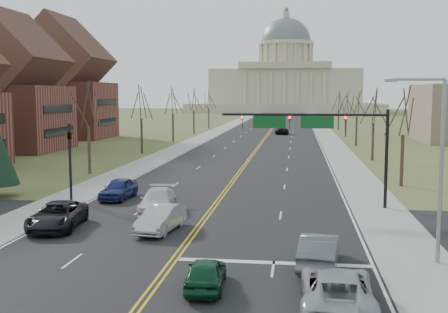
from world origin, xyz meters
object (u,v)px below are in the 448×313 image
(signal_left, at_px, (70,153))
(street_light, at_px, (436,158))
(car_nb_outer_lead, at_px, (319,250))
(car_sb_outer_lead, at_px, (57,216))
(signal_mast, at_px, (316,129))
(car_far_nb, at_px, (282,130))
(car_far_sb, at_px, (266,120))
(car_sb_outer_second, at_px, (119,189))
(car_nb_inner_lead, at_px, (206,273))
(car_sb_inner_lead, at_px, (161,219))
(car_sb_inner_second, at_px, (158,201))
(car_nb_outer_second, at_px, (337,290))

(signal_left, distance_m, street_light, 27.78)
(car_nb_outer_lead, relative_size, car_sb_outer_lead, 0.86)
(signal_mast, xyz_separation_m, car_far_nb, (-4.62, 76.10, -4.97))
(car_far_sb, bearing_deg, car_sb_outer_lead, -92.07)
(car_sb_outer_second, bearing_deg, car_nb_inner_lead, -59.04)
(car_sb_inner_lead, relative_size, car_sb_outer_second, 0.99)
(car_sb_outer_second, bearing_deg, car_sb_inner_second, -42.48)
(car_nb_inner_lead, xyz_separation_m, car_sb_inner_second, (-5.90, 15.10, 0.13))
(car_sb_outer_lead, distance_m, car_far_nb, 85.91)
(signal_left, relative_size, car_nb_outer_second, 1.01)
(car_nb_outer_lead, relative_size, car_far_nb, 0.88)
(car_far_nb, relative_size, car_far_sb, 1.39)
(car_sb_inner_second, distance_m, car_far_nb, 79.83)
(car_sb_outer_lead, height_order, car_far_sb, car_sb_outer_lead)
(car_nb_outer_lead, xyz_separation_m, car_nb_outer_second, (0.46, -5.50, 0.01))
(car_nb_outer_second, height_order, car_sb_outer_second, car_nb_outer_second)
(street_light, bearing_deg, car_nb_inner_lead, -154.13)
(car_far_sb, bearing_deg, signal_left, -93.56)
(car_nb_outer_second, height_order, car_sb_inner_lead, car_nb_outer_second)
(car_sb_outer_second, height_order, car_far_nb, car_sb_outer_second)
(signal_mast, distance_m, car_sb_outer_second, 16.19)
(car_sb_inner_lead, distance_m, car_sb_outer_lead, 6.55)
(car_sb_inner_lead, xyz_separation_m, car_far_nb, (4.89, 85.07, -0.01))
(signal_mast, height_order, car_nb_outer_lead, signal_mast)
(car_far_nb, bearing_deg, car_nb_outer_lead, 87.39)
(car_nb_outer_second, distance_m, car_sb_inner_second, 20.31)
(signal_mast, distance_m, car_nb_inner_lead, 19.95)
(signal_mast, height_order, car_sb_inner_lead, signal_mast)
(signal_mast, distance_m, car_far_sb, 126.16)
(car_nb_outer_second, xyz_separation_m, car_far_sb, (-10.77, 145.98, -0.14))
(signal_mast, bearing_deg, car_nb_outer_lead, -90.99)
(car_nb_inner_lead, bearing_deg, car_sb_outer_second, -65.44)
(car_nb_inner_lead, relative_size, car_sb_outer_second, 0.82)
(street_light, bearing_deg, signal_mast, 111.41)
(car_nb_outer_lead, relative_size, car_sb_outer_second, 1.03)
(car_sb_inner_lead, xyz_separation_m, car_sb_inner_second, (-1.57, 5.50, 0.02))
(signal_left, height_order, car_sb_outer_lead, signal_left)
(car_nb_outer_lead, bearing_deg, signal_left, -32.18)
(street_light, distance_m, car_sb_inner_second, 19.69)
(car_sb_outer_second, relative_size, car_far_nb, 0.86)
(car_nb_inner_lead, relative_size, car_far_sb, 0.98)
(signal_mast, xyz_separation_m, car_sb_inner_second, (-11.08, -3.48, -4.94))
(signal_mast, height_order, car_far_nb, signal_mast)
(car_sb_outer_lead, bearing_deg, car_far_sb, 80.91)
(signal_mast, distance_m, signal_left, 19.06)
(signal_mast, xyz_separation_m, car_sb_inner_lead, (-9.51, -8.98, -4.96))
(car_nb_inner_lead, bearing_deg, car_sb_inner_lead, -68.78)
(car_far_nb, bearing_deg, car_sb_outer_lead, 76.99)
(signal_left, height_order, car_far_nb, signal_left)
(signal_left, xyz_separation_m, car_nb_outer_lead, (18.69, -14.87, -2.88))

